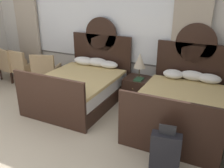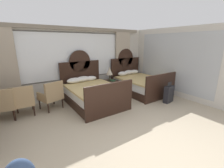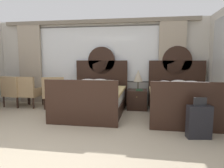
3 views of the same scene
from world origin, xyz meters
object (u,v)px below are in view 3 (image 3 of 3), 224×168
object	(u,v)px
suitcase_on_floor	(199,122)
table_lamp_on_nightstand	(138,76)
bed_near_mirror	(182,102)
nightstand_between_beds	(137,99)
bed_near_window	(94,99)
armchair_by_window_centre	(28,91)
book_on_nightstand	(139,90)
armchair_by_window_right	(14,91)
armchair_by_window_left	(54,92)

from	to	relation	value
suitcase_on_floor	table_lamp_on_nightstand	bearing A→B (deg)	119.43
bed_near_mirror	table_lamp_on_nightstand	size ratio (longest dim) A/B	3.73
bed_near_mirror	nightstand_between_beds	world-z (taller)	bed_near_mirror
suitcase_on_floor	bed_near_window	bearing A→B (deg)	148.52
armchair_by_window_centre	nightstand_between_beds	bearing A→B (deg)	5.47
nightstand_between_beds	table_lamp_on_nightstand	distance (m)	0.69
book_on_nightstand	armchair_by_window_right	distance (m)	3.82
bed_near_window	armchair_by_window_right	world-z (taller)	bed_near_window
armchair_by_window_left	armchair_by_window_right	xyz separation A→B (m)	(-1.30, -0.00, 0.00)
book_on_nightstand	armchair_by_window_centre	distance (m)	3.34
armchair_by_window_centre	bed_near_mirror	bearing A→B (deg)	-4.20
bed_near_mirror	book_on_nightstand	bearing A→B (deg)	154.01
book_on_nightstand	bed_near_mirror	bearing A→B (deg)	-25.99
bed_near_mirror	book_on_nightstand	size ratio (longest dim) A/B	8.37
bed_near_mirror	armchair_by_window_left	xyz separation A→B (m)	(-3.59, 0.33, 0.10)
armchair_by_window_centre	suitcase_on_floor	size ratio (longest dim) A/B	1.23
bed_near_window	armchair_by_window_left	size ratio (longest dim) A/B	2.31
table_lamp_on_nightstand	book_on_nightstand	size ratio (longest dim) A/B	2.24
nightstand_between_beds	armchair_by_window_centre	bearing A→B (deg)	-174.53
book_on_nightstand	suitcase_on_floor	world-z (taller)	suitcase_on_floor
bed_near_mirror	armchair_by_window_left	distance (m)	3.60
nightstand_between_beds	table_lamp_on_nightstand	size ratio (longest dim) A/B	1.01
bed_near_window	table_lamp_on_nightstand	xyz separation A→B (m)	(1.16, 0.67, 0.58)
suitcase_on_floor	armchair_by_window_right	bearing A→B (deg)	160.42
book_on_nightstand	armchair_by_window_right	world-z (taller)	armchair_by_window_right
book_on_nightstand	armchair_by_window_right	xyz separation A→B (m)	(-3.81, -0.20, -0.09)
bed_near_mirror	nightstand_between_beds	size ratio (longest dim) A/B	3.70
nightstand_between_beds	armchair_by_window_left	size ratio (longest dim) A/B	0.63
bed_near_window	table_lamp_on_nightstand	distance (m)	1.46
bed_near_mirror	nightstand_between_beds	bearing A→B (deg)	150.82
book_on_nightstand	nightstand_between_beds	bearing A→B (deg)	120.27
nightstand_between_beds	table_lamp_on_nightstand	bearing A→B (deg)	63.27
bed_near_mirror	suitcase_on_floor	xyz separation A→B (m)	(0.07, -1.44, -0.08)
bed_near_window	armchair_by_window_centre	distance (m)	2.15
bed_near_window	bed_near_mirror	distance (m)	2.29
bed_near_mirror	bed_near_window	bearing A→B (deg)	179.90
table_lamp_on_nightstand	armchair_by_window_left	bearing A→B (deg)	-172.02
nightstand_between_beds	bed_near_mirror	bearing A→B (deg)	-29.18
book_on_nightstand	armchair_by_window_left	xyz separation A→B (m)	(-2.51, -0.20, -0.09)
bed_near_mirror	armchair_by_window_right	world-z (taller)	bed_near_mirror
armchair_by_window_centre	bed_near_window	bearing A→B (deg)	-8.56
armchair_by_window_left	suitcase_on_floor	size ratio (longest dim) A/B	1.23
book_on_nightstand	armchair_by_window_left	bearing A→B (deg)	-175.54
bed_near_window	nightstand_between_beds	size ratio (longest dim) A/B	3.70
bed_near_mirror	armchair_by_window_centre	xyz separation A→B (m)	(-4.41, 0.32, 0.10)
nightstand_between_beds	armchair_by_window_left	distance (m)	2.47
bed_near_window	armchair_by_window_centre	world-z (taller)	bed_near_window
book_on_nightstand	armchair_by_window_right	size ratio (longest dim) A/B	0.28
bed_near_window	armchair_by_window_centre	xyz separation A→B (m)	(-2.13, 0.32, 0.10)
armchair_by_window_centre	armchair_by_window_right	distance (m)	0.47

